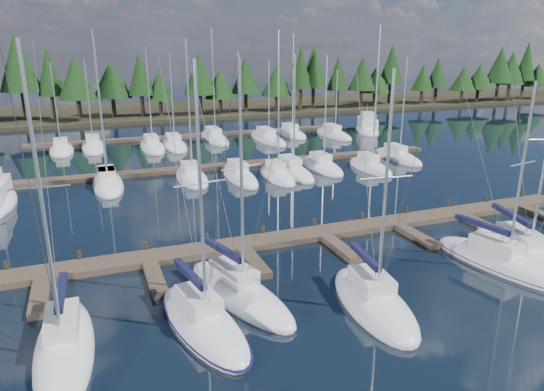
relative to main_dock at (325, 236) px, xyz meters
name	(u,v)px	position (x,y,z in m)	size (l,w,h in m)	color
ground	(263,191)	(0.00, 12.64, -0.20)	(260.00, 260.00, 0.00)	black
far_shore	(162,111)	(0.00, 72.64, 0.10)	(220.00, 30.00, 0.60)	#2D2919
main_dock	(325,236)	(0.00, 0.00, 0.00)	(44.00, 6.13, 0.90)	brown
back_docks	(211,149)	(0.00, 32.23, 0.00)	(50.00, 21.80, 0.40)	brown
front_sailboat_0	(65,347)	(-16.66, -7.70, 0.09)	(2.76, 8.79, 13.99)	white
front_sailboat_1	(203,322)	(-10.54, -7.92, 0.08)	(4.24, 8.93, 13.23)	white
front_sailboat_2	(239,292)	(-8.07, -5.72, 0.08)	(5.02, 9.45, 13.21)	white
front_sailboat_3	(373,302)	(-1.87, -9.19, 0.08)	(3.95, 8.28, 12.77)	white
front_sailboat_4	(500,262)	(7.95, -7.84, 0.07)	(4.41, 9.74, 11.91)	white
front_sailboat_5	(523,253)	(10.36, -7.38, 0.08)	(5.45, 10.73, 14.02)	white
back_sailboat_rows	(220,155)	(0.08, 27.72, 0.06)	(44.68, 32.75, 16.04)	white
motor_yacht_right	(367,128)	(26.68, 37.54, 0.34)	(6.94, 10.44, 4.98)	white
tree_line	(166,78)	(-0.28, 62.90, 7.25)	(185.82, 12.00, 14.49)	black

